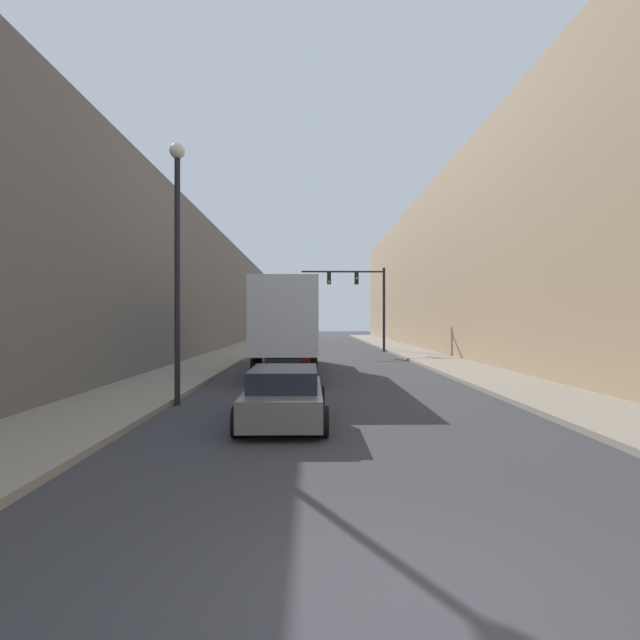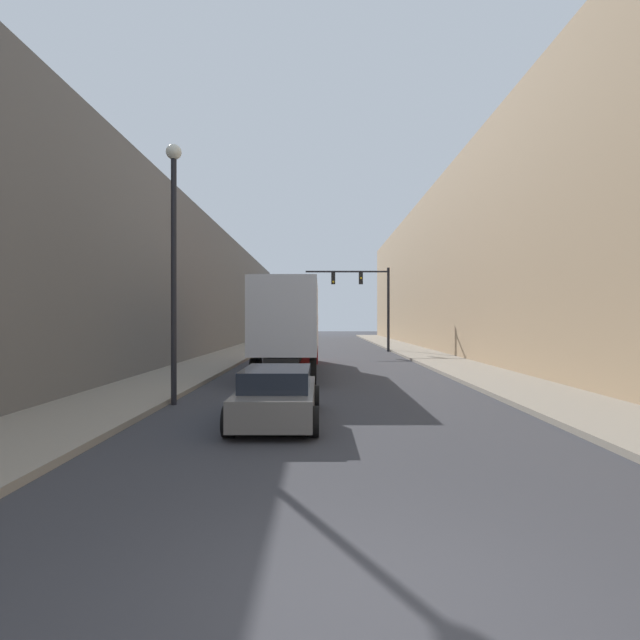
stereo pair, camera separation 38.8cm
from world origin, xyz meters
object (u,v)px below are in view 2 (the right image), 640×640
at_px(sedan_car, 279,395).
at_px(street_lamp, 175,240).
at_px(semi_truck, 292,323).
at_px(traffic_signal_gantry, 370,293).

height_order(sedan_car, street_lamp, street_lamp).
relative_size(semi_truck, street_lamp, 1.63).
distance_m(sedan_car, traffic_signal_gantry, 26.69).
bearing_deg(sedan_car, street_lamp, 143.56).
height_order(semi_truck, street_lamp, street_lamp).
relative_size(traffic_signal_gantry, street_lamp, 0.86).
bearing_deg(street_lamp, traffic_signal_gantry, 71.63).
height_order(semi_truck, sedan_car, semi_truck).
relative_size(semi_truck, traffic_signal_gantry, 1.90).
height_order(semi_truck, traffic_signal_gantry, traffic_signal_gantry).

